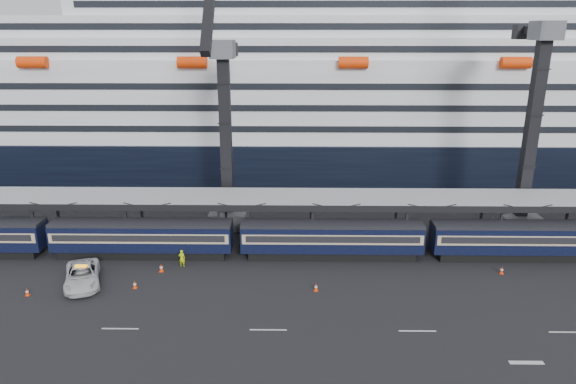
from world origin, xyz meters
TOP-DOWN VIEW (x-y plane):
  - ground at (0.00, 0.00)m, footprint 260.00×260.00m
  - lane_markings at (8.15, -5.23)m, footprint 111.00×4.27m
  - train at (-4.65, 10.00)m, footprint 133.05×3.00m
  - canopy at (0.00, 14.00)m, footprint 130.00×6.25m
  - cruise_ship at (-1.08, 45.99)m, footprint 214.09×28.84m
  - crane_dark_near at (-20.00, 18.59)m, footprint 4.50×17.75m
  - crane_dark_mid at (15.00, 17.59)m, footprint 4.50×18.24m
  - pickup_truck at (-31.97, 3.52)m, footprint 5.10×7.23m
  - worker at (-23.36, 7.50)m, footprint 0.69×0.48m
  - traffic_cone_a at (-36.20, 1.31)m, footprint 0.37×0.37m
  - traffic_cone_b at (-25.21, 6.31)m, footprint 0.43×0.43m
  - traffic_cone_c at (-26.82, 2.83)m, footprint 0.39×0.39m
  - traffic_cone_d at (-9.91, 2.54)m, footprint 0.38×0.38m
  - traffic_cone_e at (8.64, 6.33)m, footprint 0.38×0.38m

SIDE VIEW (x-z plane):
  - ground at x=0.00m, z-range 0.00..0.00m
  - lane_markings at x=8.15m, z-range 0.00..0.02m
  - traffic_cone_a at x=-36.20m, z-range 0.00..0.73m
  - traffic_cone_d at x=-9.91m, z-range 0.00..0.76m
  - traffic_cone_e at x=8.64m, z-range 0.00..0.76m
  - traffic_cone_c at x=-26.82m, z-range 0.00..0.77m
  - traffic_cone_b at x=-25.21m, z-range -0.01..0.86m
  - worker at x=-23.36m, z-range 0.00..1.81m
  - pickup_truck at x=-31.97m, z-range 0.00..1.83m
  - train at x=-4.65m, z-range 0.18..4.23m
  - canopy at x=0.00m, z-range 2.49..8.01m
  - crane_dark_near at x=-20.00m, z-range -5.61..29.47m
  - cruise_ship at x=-1.08m, z-range -4.66..29.34m
  - crane_dark_mid at x=15.00m, z-range -6.46..33.18m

